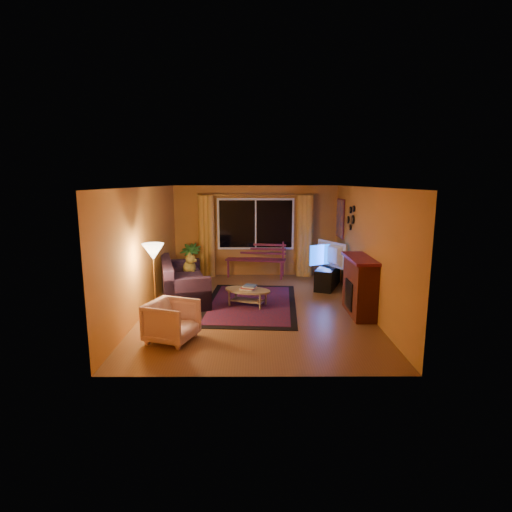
{
  "coord_description": "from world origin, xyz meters",
  "views": [
    {
      "loc": [
        -0.03,
        -8.02,
        2.62
      ],
      "look_at": [
        0.0,
        0.3,
        1.05
      ],
      "focal_mm": 28.0,
      "sensor_mm": 36.0,
      "label": 1
    }
  ],
  "objects_px": {
    "sofa": "(184,280)",
    "tv_console": "(328,277)",
    "bench": "(256,268)",
    "floor_lamp": "(155,283)",
    "armchair": "(172,319)",
    "coffee_table": "(248,298)"
  },
  "relations": [
    {
      "from": "armchair",
      "to": "floor_lamp",
      "type": "relative_size",
      "value": 0.5
    },
    {
      "from": "bench",
      "to": "tv_console",
      "type": "xyz_separation_m",
      "value": [
        1.8,
        -1.08,
        0.02
      ]
    },
    {
      "from": "bench",
      "to": "sofa",
      "type": "bearing_deg",
      "value": -118.09
    },
    {
      "from": "armchair",
      "to": "floor_lamp",
      "type": "bearing_deg",
      "value": 47.53
    },
    {
      "from": "bench",
      "to": "floor_lamp",
      "type": "relative_size",
      "value": 1.09
    },
    {
      "from": "bench",
      "to": "sofa",
      "type": "relative_size",
      "value": 0.75
    },
    {
      "from": "bench",
      "to": "armchair",
      "type": "bearing_deg",
      "value": -97.29
    },
    {
      "from": "floor_lamp",
      "to": "coffee_table",
      "type": "xyz_separation_m",
      "value": [
        1.71,
        0.96,
        -0.56
      ]
    },
    {
      "from": "sofa",
      "to": "floor_lamp",
      "type": "distance_m",
      "value": 1.56
    },
    {
      "from": "armchair",
      "to": "coffee_table",
      "type": "bearing_deg",
      "value": -13.45
    },
    {
      "from": "armchair",
      "to": "tv_console",
      "type": "distance_m",
      "value": 4.68
    },
    {
      "from": "sofa",
      "to": "tv_console",
      "type": "bearing_deg",
      "value": 1.52
    },
    {
      "from": "armchair",
      "to": "coffee_table",
      "type": "distance_m",
      "value": 2.25
    },
    {
      "from": "floor_lamp",
      "to": "bench",
      "type": "bearing_deg",
      "value": 62.11
    },
    {
      "from": "bench",
      "to": "coffee_table",
      "type": "height_order",
      "value": "bench"
    },
    {
      "from": "armchair",
      "to": "tv_console",
      "type": "height_order",
      "value": "armchair"
    },
    {
      "from": "bench",
      "to": "coffee_table",
      "type": "distance_m",
      "value": 2.62
    },
    {
      "from": "bench",
      "to": "floor_lamp",
      "type": "height_order",
      "value": "floor_lamp"
    },
    {
      "from": "armchair",
      "to": "coffee_table",
      "type": "height_order",
      "value": "armchair"
    },
    {
      "from": "bench",
      "to": "sofa",
      "type": "height_order",
      "value": "sofa"
    },
    {
      "from": "armchair",
      "to": "bench",
      "type": "bearing_deg",
      "value": 2.22
    },
    {
      "from": "tv_console",
      "to": "sofa",
      "type": "bearing_deg",
      "value": -142.32
    }
  ]
}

